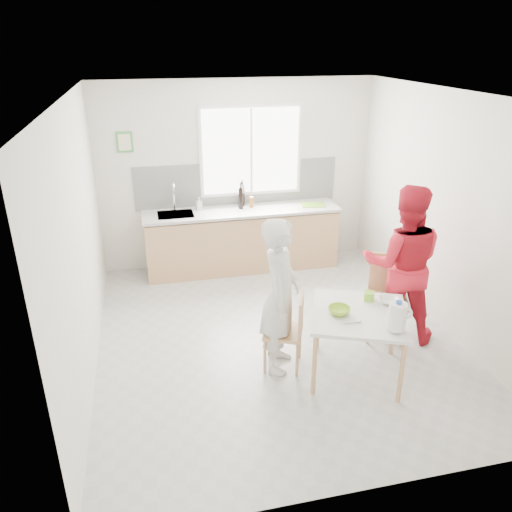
# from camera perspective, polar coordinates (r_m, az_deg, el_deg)

# --- Properties ---
(ground) EXTENTS (4.50, 4.50, 0.00)m
(ground) POSITION_cam_1_polar(r_m,az_deg,el_deg) (5.90, 2.24, -9.10)
(ground) COLOR #B7B7B2
(ground) RESTS_ON ground
(room_shell) EXTENTS (4.50, 4.50, 4.50)m
(room_shell) POSITION_cam_1_polar(r_m,az_deg,el_deg) (5.20, 2.53, 6.31)
(room_shell) COLOR silver
(room_shell) RESTS_ON ground
(window) EXTENTS (1.50, 0.06, 1.30)m
(window) POSITION_cam_1_polar(r_m,az_deg,el_deg) (7.33, -0.58, 11.91)
(window) COLOR white
(window) RESTS_ON room_shell
(backsplash) EXTENTS (3.00, 0.02, 0.65)m
(backsplash) POSITION_cam_1_polar(r_m,az_deg,el_deg) (7.41, -2.11, 8.26)
(backsplash) COLOR white
(backsplash) RESTS_ON room_shell
(picture_frame) EXTENTS (0.22, 0.03, 0.28)m
(picture_frame) POSITION_cam_1_polar(r_m,az_deg,el_deg) (7.14, -14.79, 12.47)
(picture_frame) COLOR #45994B
(picture_frame) RESTS_ON room_shell
(kitchen_counter) EXTENTS (2.84, 0.64, 1.37)m
(kitchen_counter) POSITION_cam_1_polar(r_m,az_deg,el_deg) (7.40, -1.62, 1.65)
(kitchen_counter) COLOR tan
(kitchen_counter) RESTS_ON ground
(dining_table) EXTENTS (1.20, 1.20, 0.71)m
(dining_table) POSITION_cam_1_polar(r_m,az_deg,el_deg) (5.09, 11.67, -7.07)
(dining_table) COLOR silver
(dining_table) RESTS_ON ground
(chair_left) EXTENTS (0.50, 0.50, 0.84)m
(chair_left) POSITION_cam_1_polar(r_m,az_deg,el_deg) (5.18, 3.85, -8.24)
(chair_left) COLOR tan
(chair_left) RESTS_ON ground
(chair_far) EXTENTS (0.58, 0.58, 0.96)m
(chair_far) POSITION_cam_1_polar(r_m,az_deg,el_deg) (5.89, 14.77, -4.07)
(chair_far) COLOR tan
(chair_far) RESTS_ON ground
(person_white) EXTENTS (0.59, 0.70, 1.65)m
(person_white) POSITION_cam_1_polar(r_m,az_deg,el_deg) (5.01, 2.78, -4.62)
(person_white) COLOR silver
(person_white) RESTS_ON ground
(person_red) EXTENTS (1.07, 0.96, 1.81)m
(person_red) POSITION_cam_1_polar(r_m,az_deg,el_deg) (5.73, 16.34, -0.91)
(person_red) COLOR red
(person_red) RESTS_ON ground
(bowl_green) EXTENTS (0.28, 0.28, 0.07)m
(bowl_green) POSITION_cam_1_polar(r_m,az_deg,el_deg) (4.98, 9.48, -6.17)
(bowl_green) COLOR #99CC2F
(bowl_green) RESTS_ON dining_table
(bowl_white) EXTENTS (0.26, 0.26, 0.05)m
(bowl_white) POSITION_cam_1_polar(r_m,az_deg,el_deg) (5.29, 14.94, -4.96)
(bowl_white) COLOR white
(bowl_white) RESTS_ON dining_table
(milk_jug) EXTENTS (0.23, 0.16, 0.29)m
(milk_jug) POSITION_cam_1_polar(r_m,az_deg,el_deg) (4.77, 15.90, -6.60)
(milk_jug) COLOR white
(milk_jug) RESTS_ON dining_table
(green_box) EXTENTS (0.13, 0.13, 0.09)m
(green_box) POSITION_cam_1_polar(r_m,az_deg,el_deg) (5.28, 12.78, -4.49)
(green_box) COLOR #7ECD2F
(green_box) RESTS_ON dining_table
(spoon) EXTENTS (0.16, 0.02, 0.01)m
(spoon) POSITION_cam_1_polar(r_m,az_deg,el_deg) (4.85, 10.88, -7.49)
(spoon) COLOR #A5A5AA
(spoon) RESTS_ON dining_table
(cutting_board) EXTENTS (0.38, 0.30, 0.01)m
(cutting_board) POSITION_cam_1_polar(r_m,az_deg,el_deg) (7.47, 6.55, 5.84)
(cutting_board) COLOR #74B429
(cutting_board) RESTS_ON kitchen_counter
(wine_bottle_a) EXTENTS (0.07, 0.07, 0.32)m
(wine_bottle_a) POSITION_cam_1_polar(r_m,az_deg,el_deg) (7.22, -1.75, 6.65)
(wine_bottle_a) COLOR black
(wine_bottle_a) RESTS_ON kitchen_counter
(wine_bottle_b) EXTENTS (0.07, 0.07, 0.30)m
(wine_bottle_b) POSITION_cam_1_polar(r_m,az_deg,el_deg) (7.37, -1.58, 6.92)
(wine_bottle_b) COLOR black
(wine_bottle_b) RESTS_ON kitchen_counter
(jar_amber) EXTENTS (0.06, 0.06, 0.16)m
(jar_amber) POSITION_cam_1_polar(r_m,az_deg,el_deg) (7.30, -0.51, 6.18)
(jar_amber) COLOR #975B20
(jar_amber) RESTS_ON kitchen_counter
(soap_bottle) EXTENTS (0.09, 0.10, 0.18)m
(soap_bottle) POSITION_cam_1_polar(r_m,az_deg,el_deg) (7.26, -6.56, 6.00)
(soap_bottle) COLOR #999999
(soap_bottle) RESTS_ON kitchen_counter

